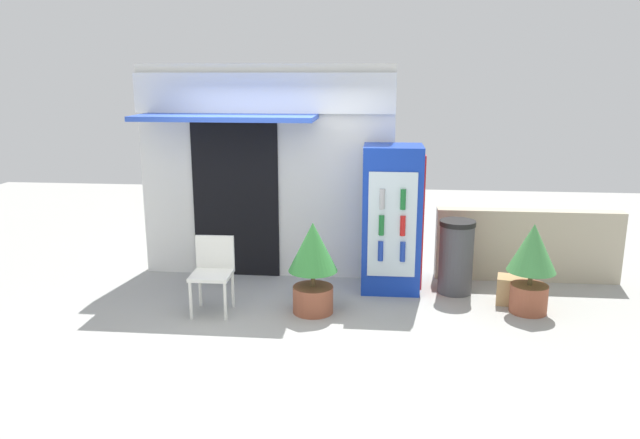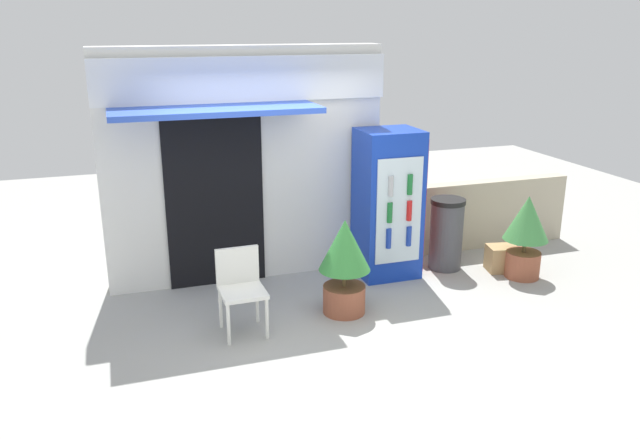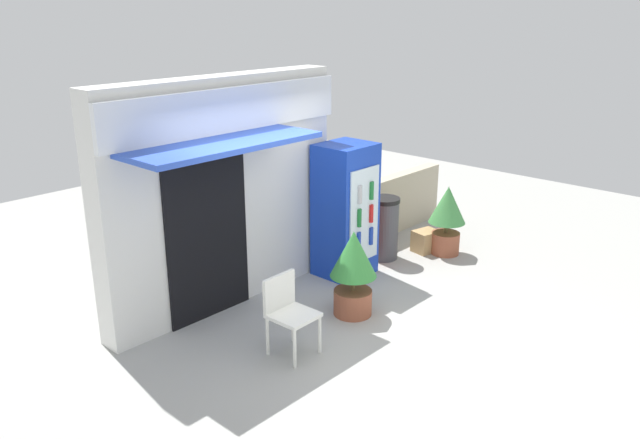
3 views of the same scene
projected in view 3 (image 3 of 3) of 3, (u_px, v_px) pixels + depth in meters
The scene contains 9 objects.
ground at pixel (344, 338), 7.09m from camera, with size 16.00×16.00×0.00m, color #A3A39E.
storefront_building at pixel (223, 190), 7.52m from camera, with size 3.31×1.13×2.77m.
drink_cooler at pixel (346, 210), 8.53m from camera, with size 0.73×0.69×1.81m.
plastic_chair at pixel (288, 308), 6.66m from camera, with size 0.45×0.46×0.85m.
potted_plant_near_shop at pixel (353, 267), 7.45m from camera, with size 0.55×0.55×1.05m.
potted_plant_curbside at pixel (447, 215), 9.30m from camera, with size 0.54×0.54×1.03m.
trash_bin at pixel (384, 228), 9.18m from camera, with size 0.43×0.43×0.91m.
stone_boundary_wall at pixel (392, 204), 10.24m from camera, with size 2.35×0.21×0.93m, color #B7AD93.
cardboard_box at pixel (426, 241), 9.52m from camera, with size 0.36×0.29×0.32m, color tan.
Camera 3 is at (-4.82, -4.06, 3.52)m, focal length 35.77 mm.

